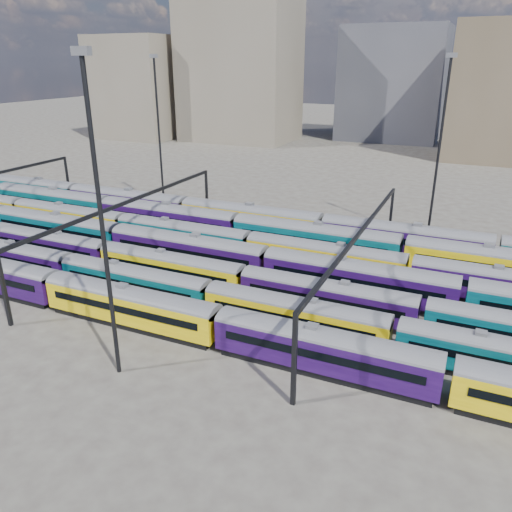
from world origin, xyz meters
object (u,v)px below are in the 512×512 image
at_px(rake_0, 219,322).
at_px(mast_2, 101,214).
at_px(rake_2, 106,253).
at_px(rake_1, 395,332).

distance_m(rake_0, mast_2, 14.67).
relative_size(rake_0, rake_2, 1.04).
xyz_separation_m(rake_1, rake_2, (-36.01, 5.00, 0.03)).
distance_m(rake_0, rake_1, 15.66).
relative_size(rake_0, rake_1, 1.06).
relative_size(rake_1, rake_2, 0.99).
bearing_deg(rake_0, rake_1, 18.62).
bearing_deg(rake_1, rake_2, 172.09).
distance_m(rake_1, mast_2, 26.65).
relative_size(rake_0, mast_2, 4.59).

